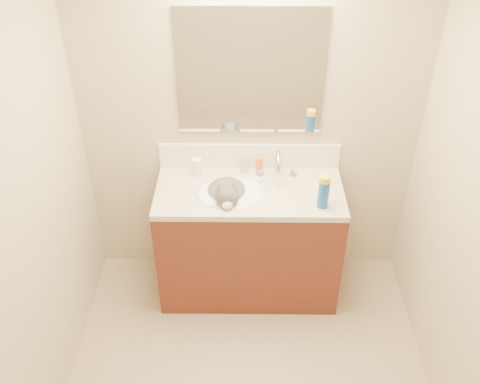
{
  "coord_description": "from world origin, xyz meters",
  "views": [
    {
      "loc": [
        -0.03,
        -1.78,
        2.85
      ],
      "look_at": [
        -0.06,
        0.92,
        0.88
      ],
      "focal_mm": 40.0,
      "sensor_mm": 36.0,
      "label": 1
    }
  ],
  "objects_px": {
    "basin": "(231,201)",
    "pill_bottle": "(197,167)",
    "vanity_cabinet": "(249,243)",
    "silver_jar": "(244,167)",
    "faucet": "(277,167)",
    "spray_can": "(323,194)",
    "cat": "(227,196)",
    "amber_bottle": "(259,165)"
  },
  "relations": [
    {
      "from": "vanity_cabinet",
      "to": "spray_can",
      "type": "height_order",
      "value": "spray_can"
    },
    {
      "from": "faucet",
      "to": "spray_can",
      "type": "height_order",
      "value": "faucet"
    },
    {
      "from": "amber_bottle",
      "to": "spray_can",
      "type": "bearing_deg",
      "value": -44.87
    },
    {
      "from": "spray_can",
      "to": "amber_bottle",
      "type": "bearing_deg",
      "value": 135.13
    },
    {
      "from": "silver_jar",
      "to": "amber_bottle",
      "type": "relative_size",
      "value": 0.59
    },
    {
      "from": "faucet",
      "to": "silver_jar",
      "type": "xyz_separation_m",
      "value": [
        -0.21,
        0.08,
        -0.05
      ]
    },
    {
      "from": "faucet",
      "to": "amber_bottle",
      "type": "height_order",
      "value": "faucet"
    },
    {
      "from": "silver_jar",
      "to": "amber_bottle",
      "type": "bearing_deg",
      "value": -0.98
    },
    {
      "from": "basin",
      "to": "amber_bottle",
      "type": "relative_size",
      "value": 4.14
    },
    {
      "from": "basin",
      "to": "pill_bottle",
      "type": "bearing_deg",
      "value": 137.22
    },
    {
      "from": "vanity_cabinet",
      "to": "pill_bottle",
      "type": "distance_m",
      "value": 0.64
    },
    {
      "from": "faucet",
      "to": "cat",
      "type": "distance_m",
      "value": 0.38
    },
    {
      "from": "vanity_cabinet",
      "to": "amber_bottle",
      "type": "relative_size",
      "value": 11.04
    },
    {
      "from": "cat",
      "to": "vanity_cabinet",
      "type": "bearing_deg",
      "value": 7.21
    },
    {
      "from": "pill_bottle",
      "to": "spray_can",
      "type": "xyz_separation_m",
      "value": [
        0.79,
        -0.34,
        0.03
      ]
    },
    {
      "from": "vanity_cabinet",
      "to": "silver_jar",
      "type": "height_order",
      "value": "silver_jar"
    },
    {
      "from": "pill_bottle",
      "to": "vanity_cabinet",
      "type": "bearing_deg",
      "value": -27.29
    },
    {
      "from": "spray_can",
      "to": "cat",
      "type": "bearing_deg",
      "value": 166.75
    },
    {
      "from": "vanity_cabinet",
      "to": "spray_can",
      "type": "xyz_separation_m",
      "value": [
        0.44,
        -0.16,
        0.54
      ]
    },
    {
      "from": "silver_jar",
      "to": "amber_bottle",
      "type": "distance_m",
      "value": 0.1
    },
    {
      "from": "pill_bottle",
      "to": "silver_jar",
      "type": "bearing_deg",
      "value": 6.63
    },
    {
      "from": "faucet",
      "to": "pill_bottle",
      "type": "height_order",
      "value": "faucet"
    },
    {
      "from": "basin",
      "to": "spray_can",
      "type": "height_order",
      "value": "spray_can"
    },
    {
      "from": "amber_bottle",
      "to": "faucet",
      "type": "bearing_deg",
      "value": -33.19
    },
    {
      "from": "silver_jar",
      "to": "spray_can",
      "type": "relative_size",
      "value": 0.35
    },
    {
      "from": "cat",
      "to": "amber_bottle",
      "type": "relative_size",
      "value": 3.68
    },
    {
      "from": "amber_bottle",
      "to": "spray_can",
      "type": "relative_size",
      "value": 0.59
    },
    {
      "from": "basin",
      "to": "silver_jar",
      "type": "relative_size",
      "value": 6.99
    },
    {
      "from": "vanity_cabinet",
      "to": "silver_jar",
      "type": "xyz_separation_m",
      "value": [
        -0.03,
        0.21,
        0.48
      ]
    },
    {
      "from": "cat",
      "to": "amber_bottle",
      "type": "bearing_deg",
      "value": 45.73
    },
    {
      "from": "cat",
      "to": "spray_can",
      "type": "relative_size",
      "value": 2.19
    },
    {
      "from": "faucet",
      "to": "cat",
      "type": "relative_size",
      "value": 0.7
    },
    {
      "from": "vanity_cabinet",
      "to": "faucet",
      "type": "bearing_deg",
      "value": 37.29
    },
    {
      "from": "vanity_cabinet",
      "to": "silver_jar",
      "type": "relative_size",
      "value": 18.64
    },
    {
      "from": "vanity_cabinet",
      "to": "cat",
      "type": "bearing_deg",
      "value": -169.76
    },
    {
      "from": "pill_bottle",
      "to": "silver_jar",
      "type": "relative_size",
      "value": 1.8
    },
    {
      "from": "vanity_cabinet",
      "to": "cat",
      "type": "distance_m",
      "value": 0.44
    },
    {
      "from": "silver_jar",
      "to": "spray_can",
      "type": "xyz_separation_m",
      "value": [
        0.48,
        -0.38,
        0.06
      ]
    },
    {
      "from": "basin",
      "to": "pill_bottle",
      "type": "xyz_separation_m",
      "value": [
        -0.22,
        0.21,
        0.13
      ]
    },
    {
      "from": "faucet",
      "to": "pill_bottle",
      "type": "distance_m",
      "value": 0.53
    },
    {
      "from": "vanity_cabinet",
      "to": "pill_bottle",
      "type": "bearing_deg",
      "value": 152.71
    },
    {
      "from": "vanity_cabinet",
      "to": "spray_can",
      "type": "distance_m",
      "value": 0.72
    }
  ]
}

